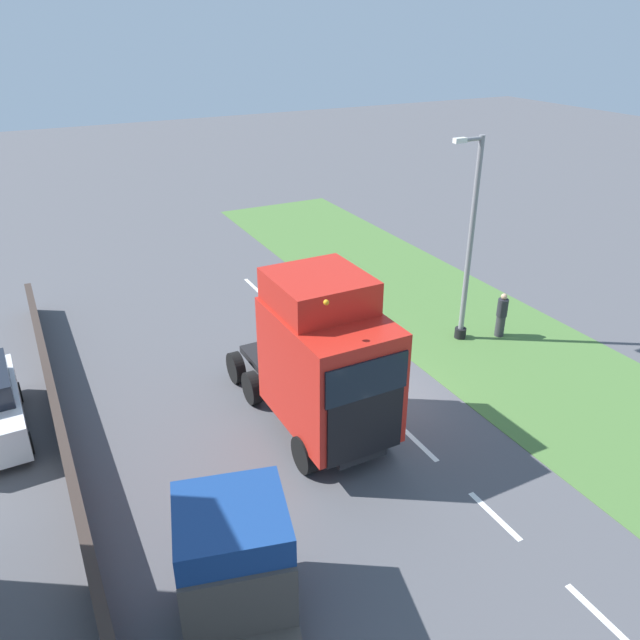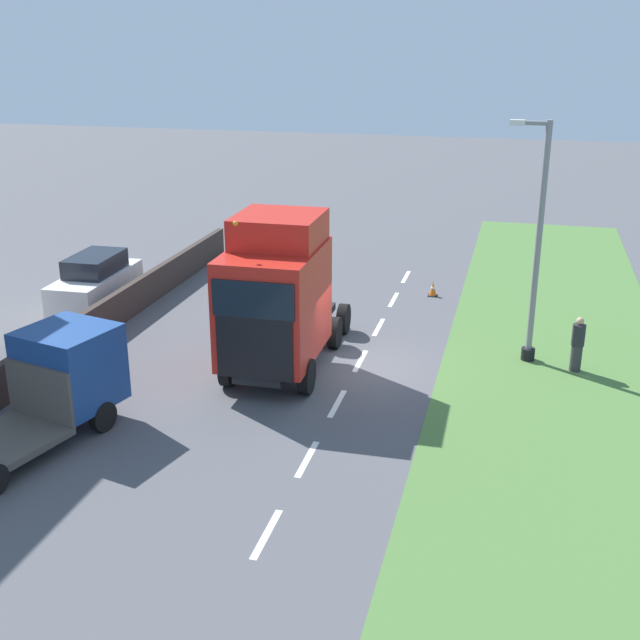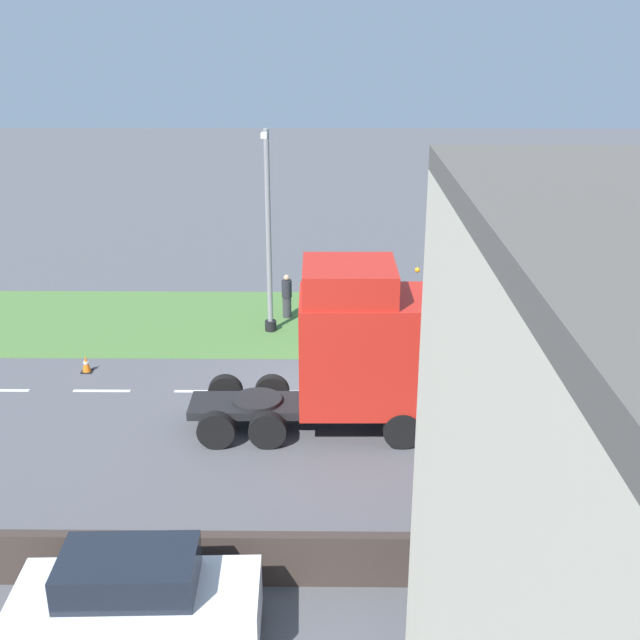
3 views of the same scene
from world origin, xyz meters
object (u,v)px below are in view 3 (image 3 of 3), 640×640
object	(u,v)px
lamp_post	(269,245)
traffic_cone_lead	(86,364)
parked_car	(136,602)
lorry_cab	(359,348)
flatbed_truck	(578,466)
pedestrian	(287,297)

from	to	relation	value
lamp_post	traffic_cone_lead	distance (m)	7.55
lamp_post	parked_car	bearing A→B (deg)	-5.08
lorry_cab	flatbed_truck	xyz separation A→B (m)	(4.39, 4.91, -1.04)
flatbed_truck	parked_car	world-z (taller)	flatbed_truck
flatbed_truck	lamp_post	bearing A→B (deg)	47.88
lorry_cab	pedestrian	distance (m)	9.23
lorry_cab	traffic_cone_lead	xyz separation A→B (m)	(-3.63, -8.87, -2.16)
lamp_post	traffic_cone_lead	xyz separation A→B (m)	(3.65, -5.86, -3.06)
flatbed_truck	lamp_post	world-z (taller)	lamp_post
lorry_cab	traffic_cone_lead	size ratio (longest dim) A/B	12.20
flatbed_truck	pedestrian	size ratio (longest dim) A/B	3.61
pedestrian	lorry_cab	bearing A→B (deg)	15.76
pedestrian	traffic_cone_lead	distance (m)	8.22
parked_car	lamp_post	bearing A→B (deg)	173.08
lorry_cab	pedestrian	xyz separation A→B (m)	(-8.75, -2.47, -1.59)
parked_car	pedestrian	size ratio (longest dim) A/B	2.63
parked_car	lamp_post	xyz separation A→B (m)	(-15.82, 1.41, 2.36)
lamp_post	pedestrian	xyz separation A→B (m)	(-1.47, 0.55, -2.49)
lorry_cab	parked_car	size ratio (longest dim) A/B	1.55
flatbed_truck	pedestrian	xyz separation A→B (m)	(-13.14, -7.38, -0.55)
flatbed_truck	parked_car	xyz separation A→B (m)	(4.14, -9.33, -0.43)
lamp_post	pedestrian	distance (m)	2.94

